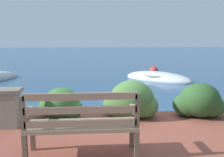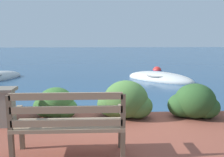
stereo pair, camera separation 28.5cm
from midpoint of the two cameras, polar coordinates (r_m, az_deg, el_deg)
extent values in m
plane|color=navy|center=(5.54, 2.65, -9.84)|extent=(80.00, 80.00, 0.00)
cube|color=brown|center=(3.88, -19.73, -12.44)|extent=(0.06, 0.06, 0.40)
cube|color=brown|center=(3.77, 2.32, -12.52)|extent=(0.06, 0.06, 0.40)
cube|color=brown|center=(3.51, -21.56, -14.94)|extent=(0.06, 0.06, 0.40)
cube|color=brown|center=(3.39, 3.19, -15.17)|extent=(0.06, 0.06, 0.40)
cube|color=#8C755B|center=(3.48, -9.22, -10.58)|extent=(1.49, 0.48, 0.05)
cube|color=#8C755B|center=(3.25, -9.57, -10.11)|extent=(1.42, 0.04, 0.09)
cube|color=#8C755B|center=(3.20, -9.66, -7.15)|extent=(1.42, 0.04, 0.09)
cube|color=#8C755B|center=(3.15, -9.75, -4.10)|extent=(1.42, 0.04, 0.09)
cube|color=brown|center=(3.35, -22.05, -7.49)|extent=(0.06, 0.04, 0.45)
cube|color=brown|center=(3.22, 3.26, -7.46)|extent=(0.06, 0.04, 0.45)
cube|color=#8C755B|center=(3.55, -21.00, -7.22)|extent=(0.07, 0.43, 0.05)
cube|color=#8C755B|center=(3.43, 2.78, -7.16)|extent=(0.07, 0.43, 0.05)
ellipsoid|color=#38662D|center=(5.14, -13.02, -5.47)|extent=(0.72, 0.65, 0.61)
ellipsoid|color=#38662D|center=(5.25, -15.06, -6.27)|extent=(0.54, 0.49, 0.43)
ellipsoid|color=#38662D|center=(5.11, -11.02, -6.75)|extent=(0.51, 0.46, 0.40)
ellipsoid|color=#426B33|center=(5.04, 2.94, -4.71)|extent=(0.89, 0.80, 0.76)
ellipsoid|color=#426B33|center=(5.11, 0.10, -5.79)|extent=(0.67, 0.60, 0.53)
ellipsoid|color=#426B33|center=(5.06, 5.51, -6.23)|extent=(0.62, 0.56, 0.49)
ellipsoid|color=#284C23|center=(5.33, 18.03, -4.71)|extent=(0.82, 0.74, 0.70)
ellipsoid|color=#284C23|center=(5.33, 15.47, -5.73)|extent=(0.61, 0.55, 0.49)
ellipsoid|color=#284C23|center=(5.40, 20.14, -5.98)|extent=(0.57, 0.52, 0.45)
ellipsoid|color=silver|center=(10.93, 9.66, -0.05)|extent=(3.06, 2.94, 0.63)
torus|color=gray|center=(10.90, 9.68, 0.85)|extent=(1.70, 1.70, 0.07)
cube|color=#846647|center=(10.70, 11.84, 0.46)|extent=(0.73, 0.79, 0.04)
cube|color=#846647|center=(11.09, 7.94, 0.88)|extent=(0.73, 0.79, 0.04)
sphere|color=red|center=(13.29, 8.96, 1.79)|extent=(0.45, 0.45, 0.45)
torus|color=navy|center=(13.29, 8.96, 1.79)|extent=(0.50, 0.50, 0.05)
camera|label=1|loc=(0.14, -90.95, -0.16)|focal=40.00mm
camera|label=2|loc=(0.14, 89.05, 0.16)|focal=40.00mm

